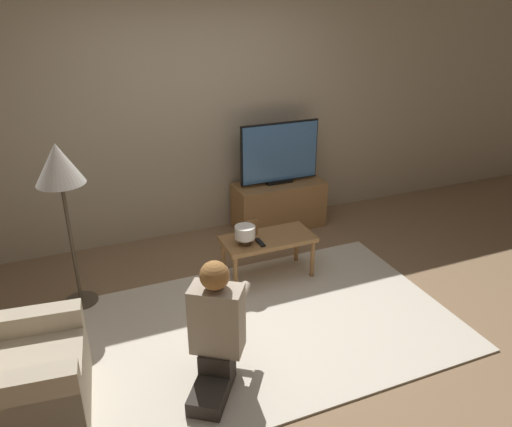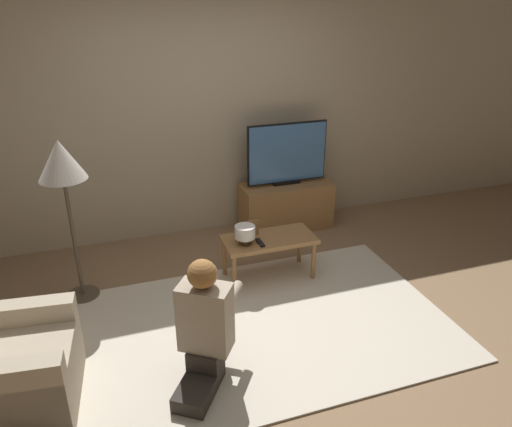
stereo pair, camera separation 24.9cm
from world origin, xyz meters
name	(u,v)px [view 2 (the right image)]	position (x,y,z in m)	size (l,w,h in m)	color
ground_plane	(262,327)	(0.00, 0.00, 0.00)	(10.00, 10.00, 0.00)	#896B4C
wall_back	(200,113)	(0.00, 1.93, 1.30)	(10.00, 0.06, 2.60)	tan
rug	(262,326)	(0.00, 0.00, 0.01)	(2.94, 1.88, 0.02)	beige
tv_stand	(286,206)	(0.86, 1.64, 0.26)	(0.99, 0.42, 0.52)	olive
tv	(287,154)	(0.86, 1.64, 0.86)	(0.89, 0.08, 0.67)	black
coffee_table	(269,243)	(0.30, 0.68, 0.36)	(0.83, 0.40, 0.42)	olive
floor_lamp	(62,169)	(-1.34, 0.91, 1.18)	(0.37, 0.37, 1.41)	#4C4233
armchair	(10,370)	(-1.77, -0.25, 0.29)	(0.79, 0.83, 0.83)	#B7A88E
person_kneeling	(205,324)	(-0.55, -0.42, 0.46)	(0.65, 0.79, 0.92)	#332D28
picture_frame	(253,228)	(0.18, 0.78, 0.49)	(0.11, 0.01, 0.15)	olive
table_lamp	(245,233)	(0.06, 0.64, 0.52)	(0.18, 0.18, 0.17)	#4C3823
remote	(260,243)	(0.19, 0.60, 0.43)	(0.04, 0.15, 0.02)	black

